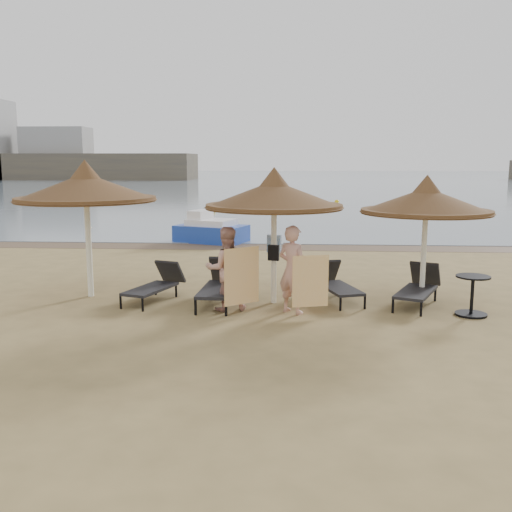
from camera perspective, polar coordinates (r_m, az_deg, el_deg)
The scene contains 21 objects.
ground at distance 10.91m, azimuth 0.95°, elevation -6.56°, with size 160.00×160.00×0.00m, color #987F4B.
sea at distance 90.52m, azimuth 3.38°, elevation 7.65°, with size 200.00×140.00×0.03m, color slate.
wet_sand_strip at distance 20.11m, azimuth 2.23°, elevation 0.91°, with size 200.00×1.60×0.01m, color brown.
far_shore at distance 91.93m, azimuth -12.67°, elevation 9.28°, with size 150.00×54.80×12.00m.
palapa_left at distance 13.08m, azimuth -16.65°, elevation 6.52°, with size 3.07×3.07×3.05m.
palapa_center at distance 11.96m, azimuth 1.82°, elevation 6.08°, with size 2.92×2.92×2.89m.
palapa_right at distance 12.53m, azimuth 16.66°, elevation 5.26°, with size 2.76×2.76×2.73m.
lounger_far_left at distance 12.67m, azimuth -9.92°, elevation -2.75°, with size 1.12×1.87×0.79m.
lounger_near_left at distance 12.29m, azimuth -3.59°, elevation -2.76°, with size 0.78×2.07×0.91m.
lounger_near_right at distance 12.67m, azimuth 7.93°, elevation -2.70°, with size 1.10×1.88×0.80m.
lounger_far_right at distance 12.62m, azimuth 15.96°, elevation -2.96°, with size 1.32×1.94×0.83m.
side_table at distance 12.01m, azimuth 20.79°, elevation -3.84°, with size 0.66×0.66×0.80m.
person_left at distance 11.53m, azimuth -3.02°, elevation -0.62°, with size 0.91×0.59×1.99m, color tan.
person_right at distance 11.31m, azimuth 3.69°, elevation -0.65°, with size 0.94×0.61×2.05m, color tan.
towel_left at distance 11.19m, azimuth -1.43°, elevation -2.02°, with size 0.65×0.51×1.13m.
towel_right at distance 11.13m, azimuth 5.47°, elevation -2.53°, with size 0.71×0.21×1.02m.
bag_patterned at distance 12.25m, azimuth 1.82°, elevation 1.22°, with size 0.32×0.20×0.38m.
bag_dark at distance 11.93m, azimuth 1.77°, elevation 0.33°, with size 0.24×0.13×0.33m.
pedal_boat at distance 21.36m, azimuth -4.56°, elevation 2.57°, with size 2.89×2.28×1.17m.
buoy_left at distance 34.35m, azimuth -4.32°, elevation 4.75°, with size 0.32×0.32×0.32m, color yellow.
buoy_mid at distance 40.01m, azimuth 8.08°, elevation 5.37°, with size 0.32×0.32×0.32m, color yellow.
Camera 1 is at (0.49, -10.47, 3.03)m, focal length 40.00 mm.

